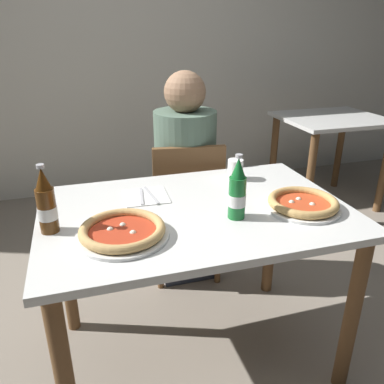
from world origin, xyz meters
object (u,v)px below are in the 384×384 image
(dining_table_background, at_px, (330,136))
(paper_cup, at_px, (235,170))
(pizza_margherita_near, at_px, (123,231))
(beer_bottle_left, at_px, (237,192))
(chair_behind_table, at_px, (186,204))
(pizza_marinara_far, at_px, (303,204))
(diner_seated, at_px, (186,184))
(napkin_with_cutlery, at_px, (146,196))
(beer_bottle_center, at_px, (46,204))
(dining_table_main, at_px, (196,234))

(dining_table_background, xyz_separation_m, paper_cup, (-1.29, -1.06, 0.21))
(pizza_margherita_near, bearing_deg, beer_bottle_left, 3.40)
(chair_behind_table, xyz_separation_m, pizza_margherita_near, (-0.44, -0.75, 0.29))
(pizza_margherita_near, bearing_deg, pizza_marinara_far, 1.79)
(pizza_marinara_far, distance_m, paper_cup, 0.40)
(diner_seated, distance_m, paper_cup, 0.48)
(pizza_marinara_far, xyz_separation_m, napkin_with_cutlery, (-0.57, 0.29, -0.02))
(beer_bottle_left, bearing_deg, beer_bottle_center, 172.57)
(diner_seated, relative_size, beer_bottle_center, 4.89)
(chair_behind_table, distance_m, pizza_margherita_near, 0.92)
(dining_table_background, relative_size, pizza_marinara_far, 2.72)
(diner_seated, bearing_deg, paper_cup, -72.43)
(pizza_margherita_near, xyz_separation_m, beer_bottle_center, (-0.24, 0.11, 0.08))
(beer_bottle_center, height_order, napkin_with_cutlery, beer_bottle_center)
(paper_cup, bearing_deg, beer_bottle_left, -111.89)
(dining_table_background, distance_m, napkin_with_cutlery, 2.08)
(dining_table_main, distance_m, napkin_with_cutlery, 0.26)
(dining_table_main, bearing_deg, diner_seated, 77.68)
(diner_seated, bearing_deg, beer_bottle_left, -91.56)
(chair_behind_table, relative_size, pizza_margherita_near, 2.67)
(diner_seated, distance_m, dining_table_background, 1.56)
(dining_table_main, relative_size, pizza_marinara_far, 4.09)
(diner_seated, height_order, beer_bottle_left, diner_seated)
(dining_table_main, relative_size, paper_cup, 12.63)
(beer_bottle_left, height_order, beer_bottle_center, same)
(pizza_margherita_near, distance_m, beer_bottle_left, 0.44)
(dining_table_background, relative_size, napkin_with_cutlery, 4.20)
(dining_table_background, bearing_deg, pizza_margherita_near, -141.95)
(chair_behind_table, relative_size, beer_bottle_left, 3.44)
(chair_behind_table, distance_m, paper_cup, 0.50)
(dining_table_main, height_order, dining_table_background, same)
(beer_bottle_center, bearing_deg, dining_table_background, 32.65)
(pizza_marinara_far, height_order, napkin_with_cutlery, pizza_marinara_far)
(beer_bottle_left, bearing_deg, diner_seated, 88.44)
(dining_table_main, distance_m, pizza_marinara_far, 0.44)
(diner_seated, bearing_deg, chair_behind_table, -100.43)
(pizza_marinara_far, distance_m, napkin_with_cutlery, 0.64)
(dining_table_main, bearing_deg, pizza_marinara_far, -16.64)
(chair_behind_table, height_order, beer_bottle_left, beer_bottle_left)
(napkin_with_cutlery, bearing_deg, pizza_margherita_near, -113.99)
(pizza_marinara_far, bearing_deg, pizza_margherita_near, -178.21)
(beer_bottle_center, bearing_deg, beer_bottle_left, -7.43)
(dining_table_main, distance_m, diner_seated, 0.68)
(diner_seated, bearing_deg, dining_table_background, 24.86)
(pizza_margherita_near, bearing_deg, dining_table_main, 25.16)
(beer_bottle_left, bearing_deg, napkin_with_cutlery, 135.48)
(beer_bottle_center, relative_size, paper_cup, 2.60)
(pizza_margherita_near, bearing_deg, beer_bottle_center, 154.77)
(chair_behind_table, bearing_deg, beer_bottle_center, 50.91)
(beer_bottle_left, bearing_deg, paper_cup, 68.11)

